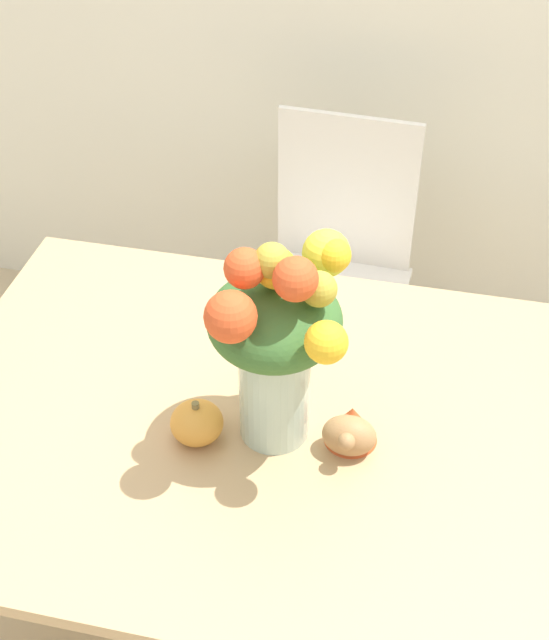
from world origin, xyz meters
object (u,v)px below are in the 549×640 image
Objects in this scene: turkey_figurine at (350,429)px; flower_vase at (277,338)px; dining_chair_near_window at (333,278)px; pumpkin at (197,423)px.

flower_vase is at bearing 179.54° from turkey_figurine.
dining_chair_near_window reaches higher than turkey_figurine.
pumpkin is at bearing -161.67° from flower_vase.
turkey_figurine is (0.14, -0.00, -0.20)m from flower_vase.
dining_chair_near_window is (0.12, 0.90, -0.30)m from pumpkin.
flower_vase is 0.99m from dining_chair_near_window.
flower_vase reaches higher than dining_chair_near_window.
turkey_figurine is (0.29, 0.05, 0.00)m from pumpkin.
pumpkin is 0.96m from dining_chair_near_window.
flower_vase reaches higher than pumpkin.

